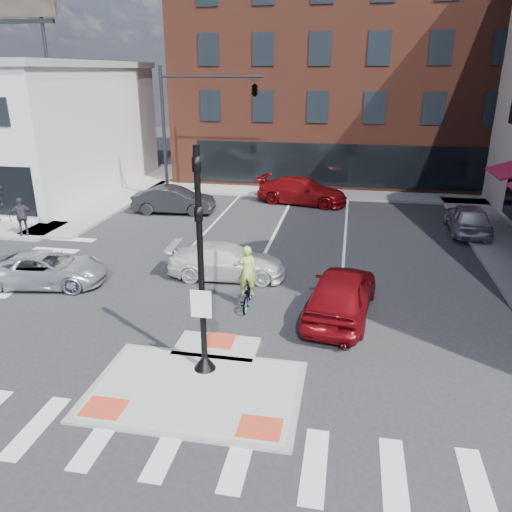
% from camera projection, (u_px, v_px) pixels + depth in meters
% --- Properties ---
extents(ground, '(120.00, 120.00, 0.00)m').
position_uv_depth(ground, '(201.00, 380.00, 13.22)').
color(ground, '#28282B').
rests_on(ground, ground).
extents(refuge_island, '(5.40, 4.65, 0.13)m').
position_uv_depth(refuge_island, '(198.00, 384.00, 12.96)').
color(refuge_island, gray).
rests_on(refuge_island, ground).
extents(sidewalk_nw, '(23.50, 20.50, 0.15)m').
position_uv_depth(sidewalk_nw, '(7.00, 205.00, 30.20)').
color(sidewalk_nw, gray).
rests_on(sidewalk_nw, ground).
extents(sidewalk_n, '(26.00, 3.00, 0.15)m').
position_uv_depth(sidewalk_n, '(340.00, 194.00, 32.93)').
color(sidewalk_n, gray).
rests_on(sidewalk_n, ground).
extents(building_n, '(24.40, 18.40, 15.50)m').
position_uv_depth(building_n, '(350.00, 70.00, 39.44)').
color(building_n, '#59281B').
rests_on(building_n, ground).
extents(building_far_left, '(10.00, 12.00, 10.00)m').
position_uv_depth(building_far_left, '(292.00, 95.00, 60.06)').
color(building_far_left, slate).
rests_on(building_far_left, ground).
extents(building_far_right, '(12.00, 12.00, 12.00)m').
position_uv_depth(building_far_right, '(402.00, 86.00, 59.29)').
color(building_far_right, brown).
rests_on(building_far_right, ground).
extents(signal_pole, '(0.60, 0.60, 5.98)m').
position_uv_depth(signal_pole, '(202.00, 293.00, 12.76)').
color(signal_pole, black).
rests_on(signal_pole, refuge_island).
extents(mast_arm_signal, '(6.10, 2.24, 8.00)m').
position_uv_depth(mast_arm_signal, '(229.00, 99.00, 28.24)').
color(mast_arm_signal, black).
rests_on(mast_arm_signal, ground).
extents(silver_suv, '(4.89, 2.87, 1.28)m').
position_uv_depth(silver_suv, '(46.00, 269.00, 18.93)').
color(silver_suv, silver).
rests_on(silver_suv, ground).
extents(red_sedan, '(2.61, 5.11, 1.67)m').
position_uv_depth(red_sedan, '(341.00, 293.00, 16.41)').
color(red_sedan, maroon).
rests_on(red_sedan, ground).
extents(white_pickup, '(4.75, 2.25, 1.34)m').
position_uv_depth(white_pickup, '(227.00, 261.00, 19.61)').
color(white_pickup, silver).
rests_on(white_pickup, ground).
extents(bg_car_dark, '(4.73, 1.98, 1.52)m').
position_uv_depth(bg_car_dark, '(174.00, 200.00, 28.55)').
color(bg_car_dark, '#232227').
rests_on(bg_car_dark, ground).
extents(bg_car_silver, '(1.89, 4.48, 1.51)m').
position_uv_depth(bg_car_silver, '(468.00, 218.00, 24.98)').
color(bg_car_silver, silver).
rests_on(bg_car_silver, ground).
extents(bg_car_red, '(5.85, 3.32, 1.60)m').
position_uv_depth(bg_car_red, '(302.00, 191.00, 30.57)').
color(bg_car_red, maroon).
rests_on(bg_car_red, ground).
extents(cyclist, '(0.73, 1.81, 2.23)m').
position_uv_depth(cyclist, '(247.00, 287.00, 17.10)').
color(cyclist, '#3F3F44').
rests_on(cyclist, ground).
extents(pedestrian_a, '(0.96, 0.75, 1.96)m').
position_uv_depth(pedestrian_a, '(4.00, 203.00, 26.38)').
color(pedestrian_a, black).
rests_on(pedestrian_a, sidewalk_nw).
extents(pedestrian_b, '(1.16, 0.99, 1.87)m').
position_uv_depth(pedestrian_b, '(21.00, 216.00, 24.15)').
color(pedestrian_b, '#342F3A').
rests_on(pedestrian_b, sidewalk_nw).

